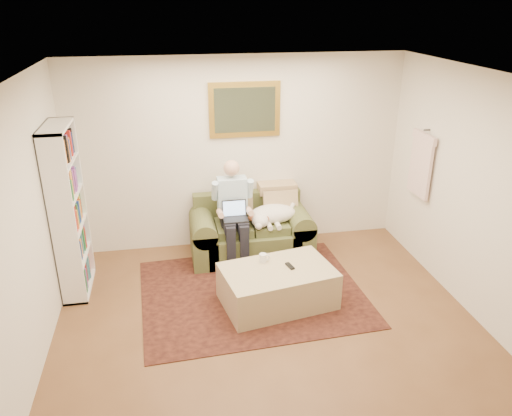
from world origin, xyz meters
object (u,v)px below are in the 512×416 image
object	(u,v)px
sleeping_dog	(273,214)
laptop	(235,214)
sofa	(251,236)
coffee_mug	(263,258)
bookshelf	(68,212)
seated_man	(234,214)
ottoman	(277,286)

from	to	relation	value
sleeping_dog	laptop	bearing A→B (deg)	-166.36
laptop	sleeping_dog	bearing A→B (deg)	13.64
sofa	sleeping_dog	world-z (taller)	sofa
laptop	coffee_mug	world-z (taller)	laptop
sofa	laptop	world-z (taller)	laptop
sofa	sleeping_dog	bearing A→B (deg)	-15.74
coffee_mug	laptop	bearing A→B (deg)	103.73
coffee_mug	bookshelf	distance (m)	2.28
laptop	sleeping_dog	distance (m)	0.55
sofa	bookshelf	xyz separation A→B (m)	(-2.19, -0.46, 0.72)
bookshelf	laptop	bearing A→B (deg)	7.32
seated_man	coffee_mug	xyz separation A→B (m)	(0.20, -0.89, -0.18)
ottoman	seated_man	bearing A→B (deg)	107.08
laptop	sofa	bearing A→B (deg)	41.02
laptop	bookshelf	distance (m)	1.99
sofa	sleeping_dog	size ratio (longest dim) A/B	2.43
sleeping_dog	ottoman	size ratio (longest dim) A/B	0.54
sofa	laptop	bearing A→B (deg)	-138.98
sofa	coffee_mug	distance (m)	1.06
coffee_mug	seated_man	bearing A→B (deg)	102.80
sleeping_dog	sofa	bearing A→B (deg)	164.26
sleeping_dog	coffee_mug	bearing A→B (deg)	-108.91
seated_man	ottoman	size ratio (longest dim) A/B	1.10
sleeping_dog	ottoman	bearing A→B (deg)	-99.67
seated_man	sleeping_dog	world-z (taller)	seated_man
sleeping_dog	bookshelf	size ratio (longest dim) A/B	0.33
laptop	bookshelf	bearing A→B (deg)	-172.68
laptop	ottoman	world-z (taller)	laptop
seated_man	coffee_mug	distance (m)	0.93
sofa	sleeping_dog	distance (m)	0.45
laptop	ottoman	size ratio (longest dim) A/B	0.25
seated_man	laptop	world-z (taller)	seated_man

